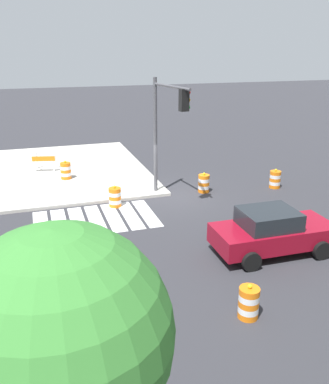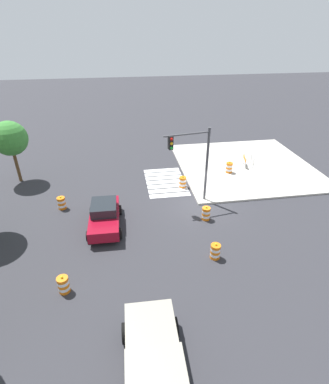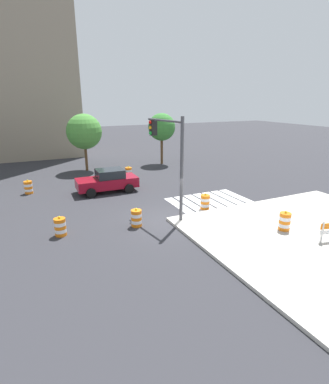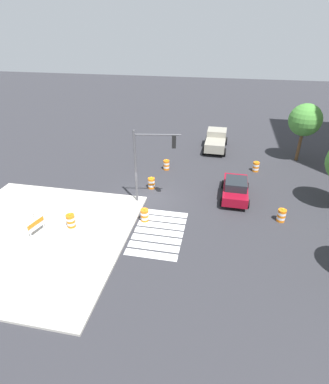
% 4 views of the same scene
% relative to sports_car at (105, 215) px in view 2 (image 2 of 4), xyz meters
% --- Properties ---
extents(ground_plane, '(120.00, 120.00, 0.00)m').
position_rel_sports_car_xyz_m(ground_plane, '(1.50, -6.67, -0.81)').
color(ground_plane, '#2D2D33').
extents(sidewalk_corner, '(12.00, 12.00, 0.15)m').
position_rel_sports_car_xyz_m(sidewalk_corner, '(7.50, -12.67, -0.74)').
color(sidewalk_corner, '#BCB7AD').
rests_on(sidewalk_corner, ground).
extents(crosswalk_stripes, '(5.10, 3.20, 0.02)m').
position_rel_sports_car_xyz_m(crosswalk_stripes, '(5.50, -4.87, -0.80)').
color(crosswalk_stripes, silver).
rests_on(crosswalk_stripes, ground).
extents(sports_car, '(4.34, 2.21, 1.63)m').
position_rel_sports_car_xyz_m(sports_car, '(0.00, 0.00, 0.00)').
color(sports_car, maroon).
rests_on(sports_car, ground).
extents(pickup_truck, '(5.20, 2.44, 1.92)m').
position_rel_sports_car_xyz_m(pickup_truck, '(-10.40, -1.96, 0.16)').
color(pickup_truck, gray).
rests_on(pickup_truck, ground).
extents(traffic_barrel_near_corner, '(0.56, 0.56, 1.02)m').
position_rel_sports_car_xyz_m(traffic_barrel_near_corner, '(2.61, 3.11, -0.36)').
color(traffic_barrel_near_corner, orange).
rests_on(traffic_barrel_near_corner, ground).
extents(traffic_barrel_crosswalk_end, '(0.56, 0.56, 1.02)m').
position_rel_sports_car_xyz_m(traffic_barrel_crosswalk_end, '(-4.05, -6.20, -0.36)').
color(traffic_barrel_crosswalk_end, orange).
rests_on(traffic_barrel_crosswalk_end, ground).
extents(traffic_barrel_median_near, '(0.56, 0.56, 1.02)m').
position_rel_sports_car_xyz_m(traffic_barrel_median_near, '(-5.25, 1.93, -0.36)').
color(traffic_barrel_median_near, orange).
rests_on(traffic_barrel_median_near, ground).
extents(traffic_barrel_median_far, '(0.56, 0.56, 1.02)m').
position_rel_sports_car_xyz_m(traffic_barrel_median_far, '(4.40, -6.10, -0.36)').
color(traffic_barrel_median_far, orange).
rests_on(traffic_barrel_median_far, ground).
extents(traffic_barrel_far_curb, '(0.56, 0.56, 1.02)m').
position_rel_sports_car_xyz_m(traffic_barrel_far_curb, '(-0.27, -6.72, -0.36)').
color(traffic_barrel_far_curb, orange).
rests_on(traffic_barrel_far_curb, ground).
extents(traffic_barrel_on_sidewalk, '(0.56, 0.56, 1.02)m').
position_rel_sports_car_xyz_m(traffic_barrel_on_sidewalk, '(6.18, -10.64, -0.21)').
color(traffic_barrel_on_sidewalk, orange).
rests_on(traffic_barrel_on_sidewalk, sidewalk_corner).
extents(construction_barricade, '(1.38, 1.04, 1.00)m').
position_rel_sports_car_xyz_m(construction_barricade, '(7.21, -12.62, -0.09)').
color(construction_barricade, silver).
rests_on(construction_barricade, sidewalk_corner).
extents(traffic_light_pole, '(0.81, 3.26, 5.50)m').
position_rel_sports_car_xyz_m(traffic_light_pole, '(1.91, -6.15, 3.10)').
color(traffic_light_pole, '#4C4C51').
rests_on(traffic_light_pole, sidewalk_corner).
extents(street_tree_streetside_mid, '(2.73, 2.73, 5.11)m').
position_rel_sports_car_xyz_m(street_tree_streetside_mid, '(7.61, 7.19, 2.91)').
color(street_tree_streetside_mid, brown).
rests_on(street_tree_streetside_mid, ground).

